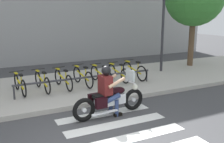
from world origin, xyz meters
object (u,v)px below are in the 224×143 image
object	(u,v)px
motorcycle	(110,100)
bicycle_6	(134,71)
bicycle_2	(63,79)
bike_rack	(88,78)
bicycle_4	(101,75)
bicycle_0	(20,84)
rider	(108,87)
bicycle_1	(42,81)
street_lamp	(163,16)
bicycle_5	(118,73)
bicycle_3	(83,76)

from	to	relation	value
motorcycle	bicycle_6	size ratio (longest dim) A/B	1.41
bicycle_2	bicycle_6	bearing A→B (deg)	-0.03
bicycle_6	bicycle_2	bearing A→B (deg)	179.97
bicycle_2	bike_rack	bearing A→B (deg)	-36.62
bicycle_6	bicycle_4	bearing A→B (deg)	179.96
bicycle_6	bicycle_0	bearing A→B (deg)	179.99
rider	bicycle_6	xyz separation A→B (m)	(2.47, 2.72, -0.33)
bicycle_1	bicycle_4	bearing A→B (deg)	-0.00
bicycle_1	bicycle_6	world-z (taller)	bicycle_6
rider	bicycle_0	size ratio (longest dim) A/B	0.92
rider	street_lamp	world-z (taller)	street_lamp
rider	bicycle_5	bearing A→B (deg)	57.60
bicycle_2	bicycle_4	world-z (taller)	bicycle_4
bicycle_4	bicycle_6	bearing A→B (deg)	-0.04
bicycle_1	bicycle_6	bearing A→B (deg)	-0.02
bicycle_6	bike_rack	distance (m)	2.31
bicycle_0	motorcycle	bearing A→B (deg)	-52.53
rider	bicycle_5	distance (m)	3.24
bicycle_1	bicycle_6	size ratio (longest dim) A/B	1.02
motorcycle	bike_rack	xyz separation A→B (m)	(0.16, 2.16, 0.11)
bike_rack	street_lamp	size ratio (longest dim) A/B	1.14
bicycle_5	bicycle_0	bearing A→B (deg)	180.00
bicycle_2	bicycle_6	world-z (taller)	bicycle_6
bicycle_2	bicycle_0	bearing A→B (deg)	-179.99
bicycle_1	bicycle_6	xyz separation A→B (m)	(3.73, -0.00, 0.02)
bicycle_1	bicycle_2	xyz separation A→B (m)	(0.75, 0.00, -0.00)
motorcycle	rider	bearing A→B (deg)	-177.51
rider	bike_rack	bearing A→B (deg)	83.83
street_lamp	bicycle_0	bearing A→B (deg)	-173.60
rider	street_lamp	distance (m)	5.86
bicycle_0	bicycle_6	size ratio (longest dim) A/B	0.98
rider	bicycle_4	size ratio (longest dim) A/B	0.89
motorcycle	bicycle_1	xyz separation A→B (m)	(-1.34, 2.72, 0.02)
bicycle_3	bicycle_6	bearing A→B (deg)	-0.01
bicycle_4	bicycle_3	bearing A→B (deg)	-179.93
bicycle_3	bicycle_4	size ratio (longest dim) A/B	1.00
bicycle_3	bike_rack	distance (m)	0.56
bicycle_5	bike_rack	bearing A→B (deg)	-159.61
bicycle_3	bicycle_4	distance (m)	0.75
rider	bicycle_6	size ratio (longest dim) A/B	0.91
bicycle_3	bicycle_2	bearing A→B (deg)	179.92
bicycle_5	bike_rack	distance (m)	1.59
motorcycle	rider	distance (m)	0.38
bicycle_6	street_lamp	distance (m)	2.99
bike_rack	bicycle_4	bearing A→B (deg)	36.65
bicycle_0	bicycle_6	xyz separation A→B (m)	(4.48, -0.00, 0.02)
rider	bicycle_2	distance (m)	2.79
rider	bicycle_3	bearing A→B (deg)	85.09
rider	bike_rack	size ratio (longest dim) A/B	0.28
rider	bicycle_2	bearing A→B (deg)	100.68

